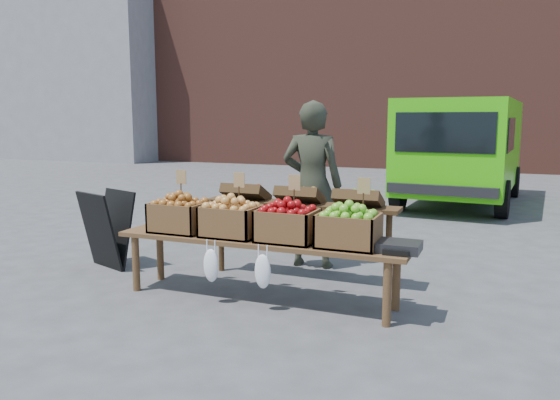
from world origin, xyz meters
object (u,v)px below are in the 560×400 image
at_px(vendor, 312,185).
at_px(crate_golden_apples, 180,217).
at_px(delivery_van, 462,153).
at_px(weighing_scale, 399,247).
at_px(display_bench, 259,269).
at_px(crate_green_apples, 349,230).
at_px(back_table, 300,230).
at_px(chalkboard_sign, 107,229).
at_px(crate_russet_pears, 231,221).
at_px(crate_red_apples, 287,226).

relative_size(vendor, crate_golden_apples, 3.65).
height_order(delivery_van, weighing_scale, delivery_van).
xyz_separation_m(vendor, display_bench, (-0.07, -1.27, -0.63)).
bearing_deg(vendor, crate_green_apples, 116.14).
bearing_deg(back_table, vendor, 96.11).
xyz_separation_m(crate_golden_apples, weighing_scale, (2.08, 0.00, -0.10)).
relative_size(vendor, weighing_scale, 5.37).
relative_size(crate_golden_apples, weighing_scale, 1.47).
xyz_separation_m(vendor, chalkboard_sign, (-2.07, -0.90, -0.48)).
xyz_separation_m(chalkboard_sign, crate_russet_pears, (1.72, -0.37, 0.28)).
bearing_deg(crate_russet_pears, crate_green_apples, 0.00).
bearing_deg(crate_russet_pears, crate_red_apples, 0.00).
bearing_deg(chalkboard_sign, display_bench, 9.09).
relative_size(delivery_van, back_table, 2.08).
height_order(chalkboard_sign, display_bench, chalkboard_sign).
bearing_deg(display_bench, vendor, 87.00).
distance_m(chalkboard_sign, crate_green_apples, 2.86).
bearing_deg(crate_green_apples, crate_russet_pears, 180.00).
bearing_deg(crate_red_apples, crate_golden_apples, 180.00).
xyz_separation_m(chalkboard_sign, display_bench, (2.00, -0.37, -0.15)).
distance_m(vendor, back_table, 0.68).
distance_m(chalkboard_sign, back_table, 2.16).
distance_m(vendor, crate_red_apples, 1.30).
relative_size(display_bench, crate_green_apples, 5.40).
bearing_deg(back_table, chalkboard_sign, -170.54).
bearing_deg(weighing_scale, crate_russet_pears, 180.00).
relative_size(delivery_van, weighing_scale, 12.84).
bearing_deg(chalkboard_sign, crate_green_apples, 12.08).
bearing_deg(display_bench, crate_green_apples, 0.00).
height_order(vendor, crate_golden_apples, vendor).
height_order(vendor, crate_red_apples, vendor).
relative_size(display_bench, crate_red_apples, 5.40).
bearing_deg(delivery_van, chalkboard_sign, -113.16).
bearing_deg(display_bench, crate_red_apples, 0.00).
bearing_deg(back_table, crate_russet_pears, -119.09).
xyz_separation_m(vendor, back_table, (0.06, -0.55, -0.39)).
height_order(crate_golden_apples, crate_red_apples, same).
distance_m(vendor, weighing_scale, 1.76).
bearing_deg(display_bench, crate_golden_apples, 180.00).
xyz_separation_m(crate_russet_pears, crate_green_apples, (1.10, 0.00, 0.00)).
height_order(display_bench, crate_golden_apples, crate_golden_apples).
xyz_separation_m(crate_golden_apples, crate_green_apples, (1.65, 0.00, 0.00)).
distance_m(back_table, crate_golden_apples, 1.21).
height_order(back_table, crate_green_apples, back_table).
distance_m(crate_russet_pears, crate_green_apples, 1.10).
xyz_separation_m(delivery_van, back_table, (-1.14, -5.93, -0.46)).
relative_size(back_table, crate_russet_pears, 4.20).
xyz_separation_m(chalkboard_sign, crate_red_apples, (2.27, -0.37, 0.28)).
xyz_separation_m(vendor, crate_red_apples, (0.21, -1.27, -0.20)).
xyz_separation_m(chalkboard_sign, weighing_scale, (3.25, -0.37, 0.18)).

